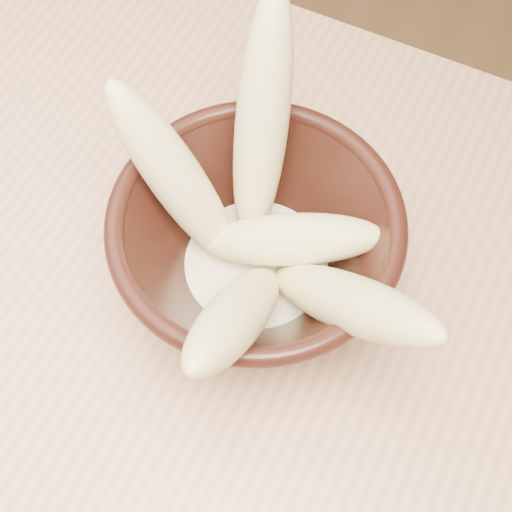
# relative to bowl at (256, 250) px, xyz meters

# --- Properties ---
(bowl) EXTENTS (0.20, 0.20, 0.11)m
(bowl) POSITION_rel_bowl_xyz_m (0.00, 0.00, 0.00)
(bowl) COLOR black
(bowl) RESTS_ON table
(milk_puddle) EXTENTS (0.11, 0.11, 0.02)m
(milk_puddle) POSITION_rel_bowl_xyz_m (0.00, -0.00, -0.03)
(milk_puddle) COLOR beige
(milk_puddle) RESTS_ON bowl
(banana_upright) EXTENTS (0.07, 0.13, 0.18)m
(banana_upright) POSITION_rel_bowl_xyz_m (-0.03, 0.06, 0.06)
(banana_upright) COLOR #E0CE84
(banana_upright) RESTS_ON bowl
(banana_left) EXTENTS (0.13, 0.06, 0.15)m
(banana_left) POSITION_rel_bowl_xyz_m (-0.06, 0.01, 0.04)
(banana_left) COLOR #E0CE84
(banana_left) RESTS_ON bowl
(banana_right) EXTENTS (0.15, 0.09, 0.14)m
(banana_right) POSITION_rel_bowl_xyz_m (0.07, -0.03, 0.04)
(banana_right) COLOR #E0CE84
(banana_right) RESTS_ON bowl
(banana_across) EXTENTS (0.13, 0.08, 0.07)m
(banana_across) POSITION_rel_bowl_xyz_m (0.02, 0.01, 0.01)
(banana_across) COLOR #E0CE84
(banana_across) RESTS_ON bowl
(banana_front) EXTENTS (0.05, 0.15, 0.14)m
(banana_front) POSITION_rel_bowl_xyz_m (0.02, -0.06, 0.04)
(banana_front) COLOR #E0CE84
(banana_front) RESTS_ON bowl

